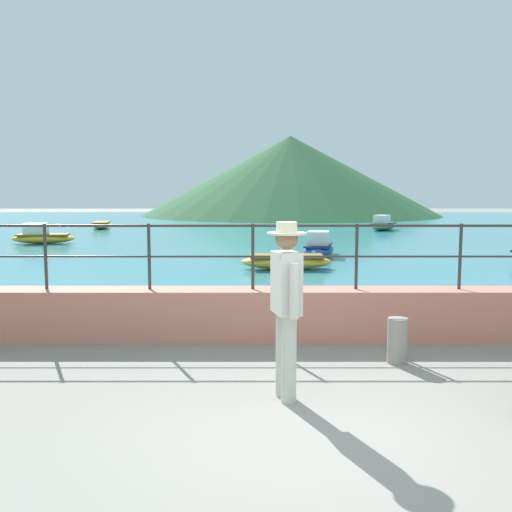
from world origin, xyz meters
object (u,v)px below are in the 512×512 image
bollard (399,341)px  boat_0 (103,225)px  person_walking (288,301)px  boat_3 (385,225)px  boat_5 (44,236)px  boat_1 (288,261)px  boat_7 (320,247)px

bollard → boat_0: (-9.76, 23.42, -0.02)m
person_walking → boat_3: bearing=75.4°
bollard → boat_3: boat_3 is taller
boat_5 → boat_0: bearing=90.2°
boat_0 → boat_5: 8.51m
person_walking → boat_1: person_walking is taller
boat_1 → boat_3: 15.38m
person_walking → boat_0: (-8.37, 24.62, -0.72)m
boat_1 → boat_3: (5.59, 14.33, 0.07)m
boat_1 → boat_7: boat_7 is taller
boat_5 → bollard: bearing=-56.9°
boat_0 → boat_1: size_ratio=1.04×
person_walking → boat_5: 18.15m
boat_0 → boat_1: bearing=-60.4°
boat_3 → boat_5: size_ratio=1.02×
boat_3 → boat_7: 12.16m
bollard → boat_5: boat_5 is taller
person_walking → boat_0: person_walking is taller
person_walking → boat_3: person_walking is taller
bollard → boat_5: (-9.73, 14.91, 0.06)m
bollard → boat_3: bearing=78.1°
person_walking → bollard: (1.39, 1.20, -0.71)m
bollard → boat_0: 25.38m
boat_3 → boat_1: bearing=-111.3°
boat_0 → boat_3: size_ratio=0.99×
boat_0 → boat_5: boat_5 is taller
boat_0 → boat_3: bearing=-5.0°
boat_1 → boat_3: boat_3 is taller
person_walking → bollard: bearing=40.7°
boat_1 → boat_7: (1.14, 3.01, 0.07)m
boat_5 → boat_7: 10.75m
bollard → boat_5: 17.81m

